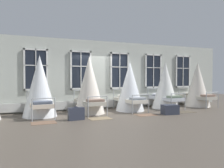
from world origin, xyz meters
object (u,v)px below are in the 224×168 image
cot_fifth (165,86)px  suitcase_dark (76,114)px  cot_third (89,86)px  cot_sixth (197,85)px  cot_second (40,87)px  cot_fourth (130,87)px  travel_trunk (170,110)px

cot_fifth → suitcase_dark: (-4.77, -1.34, -0.84)m
cot_third → cot_sixth: cot_third is taller
cot_second → suitcase_dark: bearing=-141.5°
cot_fourth → cot_sixth: 3.91m
cot_fifth → travel_trunk: (-0.97, -1.63, -0.87)m
cot_fourth → suitcase_dark: size_ratio=3.85×
cot_third → cot_fifth: cot_third is taller
cot_fifth → cot_sixth: 1.94m
cot_second → cot_fourth: size_ratio=1.06×
cot_sixth → travel_trunk: (-2.92, -1.54, -0.90)m
travel_trunk → cot_third: bearing=151.9°
suitcase_dark → travel_trunk: size_ratio=0.89×
cot_second → cot_sixth: 7.78m
travel_trunk → cot_fifth: bearing=59.1°
cot_third → travel_trunk: bearing=-119.2°
cot_second → cot_third: (1.97, -0.03, 0.01)m
cot_fifth → cot_third: bearing=91.6°
suitcase_dark → cot_fourth: bearing=21.0°
suitcase_dark → travel_trunk: suitcase_dark is taller
cot_second → cot_fifth: bearing=-90.8°
suitcase_dark → travel_trunk: bearing=-7.9°
cot_sixth → cot_fourth: bearing=89.2°
cot_sixth → suitcase_dark: (-6.71, -1.25, -0.87)m
suitcase_dark → cot_fifth: bearing=12.1°
cot_second → cot_fourth: (3.87, -0.00, -0.07)m
cot_second → cot_sixth: cot_second is taller
cot_fifth → cot_sixth: bearing=-92.2°
cot_third → travel_trunk: (2.90, -1.55, -0.94)m
cot_third → suitcase_dark: (-0.89, -1.26, -0.91)m
cot_third → travel_trunk: 3.42m
cot_sixth → travel_trunk: 3.42m
suitcase_dark → cot_second: bearing=126.2°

